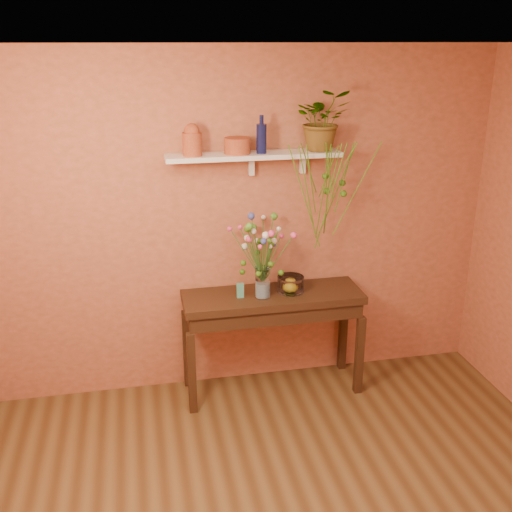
# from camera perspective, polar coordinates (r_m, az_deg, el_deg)

# --- Properties ---
(room) EXTENTS (4.04, 4.04, 2.70)m
(room) POSITION_cam_1_polar(r_m,az_deg,el_deg) (2.92, 6.27, -8.37)
(room) COLOR brown
(room) RESTS_ON ground
(sideboard) EXTENTS (1.41, 0.45, 0.85)m
(sideboard) POSITION_cam_1_polar(r_m,az_deg,el_deg) (4.75, 1.59, -4.94)
(sideboard) COLOR #352013
(sideboard) RESTS_ON ground
(wall_shelf) EXTENTS (1.30, 0.24, 0.19)m
(wall_shelf) POSITION_cam_1_polar(r_m,az_deg,el_deg) (4.47, -0.09, 9.50)
(wall_shelf) COLOR white
(wall_shelf) RESTS_ON room
(terracotta_jug) EXTENTS (0.17, 0.17, 0.23)m
(terracotta_jug) POSITION_cam_1_polar(r_m,az_deg,el_deg) (4.35, -6.10, 10.86)
(terracotta_jug) COLOR #A54E2F
(terracotta_jug) RESTS_ON wall_shelf
(terracotta_pot) EXTENTS (0.25, 0.25, 0.12)m
(terracotta_pot) POSITION_cam_1_polar(r_m,az_deg,el_deg) (4.42, -1.79, 10.42)
(terracotta_pot) COLOR #A54E2F
(terracotta_pot) RESTS_ON wall_shelf
(blue_bottle) EXTENTS (0.09, 0.09, 0.28)m
(blue_bottle) POSITION_cam_1_polar(r_m,az_deg,el_deg) (4.43, 0.52, 11.15)
(blue_bottle) COLOR #0F123B
(blue_bottle) RESTS_ON wall_shelf
(spider_plant) EXTENTS (0.44, 0.39, 0.45)m
(spider_plant) POSITION_cam_1_polar(r_m,az_deg,el_deg) (4.57, 6.35, 12.73)
(spider_plant) COLOR #356313
(spider_plant) RESTS_ON wall_shelf
(plant_fronds) EXTENTS (0.73, 0.32, 0.84)m
(plant_fronds) POSITION_cam_1_polar(r_m,az_deg,el_deg) (4.54, 7.10, 6.67)
(plant_fronds) COLOR #356313
(plant_fronds) RESTS_ON wall_shelf
(glass_vase) EXTENTS (0.12, 0.12, 0.24)m
(glass_vase) POSITION_cam_1_polar(r_m,az_deg,el_deg) (4.60, 0.64, -2.70)
(glass_vase) COLOR white
(glass_vase) RESTS_ON sideboard
(bouquet) EXTENTS (0.47, 0.52, 0.52)m
(bouquet) POSITION_cam_1_polar(r_m,az_deg,el_deg) (4.48, 0.44, 1.40)
(bouquet) COLOR #386B28
(bouquet) RESTS_ON glass_vase
(glass_bowl) EXTENTS (0.21, 0.21, 0.13)m
(glass_bowl) POSITION_cam_1_polar(r_m,az_deg,el_deg) (4.72, 3.30, -2.73)
(glass_bowl) COLOR white
(glass_bowl) RESTS_ON sideboard
(lemon) EXTENTS (0.08, 0.08, 0.08)m
(lemon) POSITION_cam_1_polar(r_m,az_deg,el_deg) (4.72, 3.28, -2.90)
(lemon) COLOR yellow
(lemon) RESTS_ON glass_bowl
(carton) EXTENTS (0.06, 0.05, 0.11)m
(carton) POSITION_cam_1_polar(r_m,az_deg,el_deg) (4.61, -1.50, -3.29)
(carton) COLOR teal
(carton) RESTS_ON sideboard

